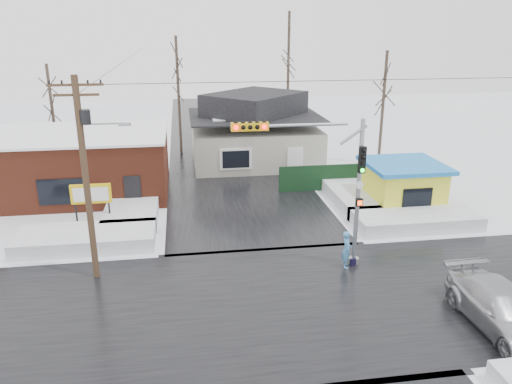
{
  "coord_description": "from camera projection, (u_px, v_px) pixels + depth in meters",
  "views": [
    {
      "loc": [
        -3.84,
        -17.65,
        10.93
      ],
      "look_at": [
        -0.35,
        5.52,
        3.0
      ],
      "focal_mm": 35.0,
      "sensor_mm": 36.0,
      "label": 1
    }
  ],
  "objects": [
    {
      "name": "tree_far_west",
      "position": [
        49.0,
        85.0,
        39.05
      ],
      "size": [
        3.0,
        3.0,
        8.0
      ],
      "color": "#332821",
      "rests_on": "ground"
    },
    {
      "name": "road_ns",
      "position": [
        284.0,
        302.0,
        20.58
      ],
      "size": [
        10.0,
        120.0,
        0.02
      ],
      "primitive_type": "cube",
      "color": "black",
      "rests_on": "ground"
    },
    {
      "name": "car",
      "position": [
        503.0,
        309.0,
        18.63
      ],
      "size": [
        2.33,
        5.56,
        1.6
      ],
      "primitive_type": "imported",
      "rotation": [
        0.0,
        0.0,
        0.02
      ],
      "color": "#AFB1B7",
      "rests_on": "ground"
    },
    {
      "name": "shopping_bag",
      "position": [
        353.0,
        263.0,
        23.64
      ],
      "size": [
        0.3,
        0.19,
        0.35
      ],
      "primitive_type": "cube",
      "rotation": [
        0.0,
        0.0,
        0.26
      ],
      "color": "black",
      "rests_on": "ground"
    },
    {
      "name": "snowbank_nside_e",
      "position": [
        352.0,
        193.0,
        32.68
      ],
      "size": [
        3.0,
        8.0,
        0.8
      ],
      "primitive_type": "cube",
      "color": "white",
      "rests_on": "ground"
    },
    {
      "name": "tree_far_mid",
      "position": [
        289.0,
        40.0,
        44.59
      ],
      "size": [
        3.0,
        3.0,
        12.0
      ],
      "color": "#332821",
      "rests_on": "ground"
    },
    {
      "name": "house",
      "position": [
        255.0,
        131.0,
        40.63
      ],
      "size": [
        10.4,
        8.4,
        5.76
      ],
      "color": "#A9A699",
      "rests_on": "ground"
    },
    {
      "name": "fence",
      "position": [
        336.0,
        177.0,
        34.32
      ],
      "size": [
        8.0,
        0.12,
        1.8
      ],
      "primitive_type": "cube",
      "color": "black",
      "rests_on": "ground"
    },
    {
      "name": "snowbank_nw",
      "position": [
        86.0,
        239.0,
        25.74
      ],
      "size": [
        7.0,
        3.0,
        0.8
      ],
      "primitive_type": "cube",
      "color": "white",
      "rests_on": "ground"
    },
    {
      "name": "snowbank_ne",
      "position": [
        415.0,
        219.0,
        28.27
      ],
      "size": [
        7.0,
        3.0,
        0.8
      ],
      "primitive_type": "cube",
      "color": "white",
      "rests_on": "ground"
    },
    {
      "name": "pedestrian",
      "position": [
        347.0,
        250.0,
        23.29
      ],
      "size": [
        0.58,
        0.74,
        1.81
      ],
      "primitive_type": "imported",
      "rotation": [
        0.0,
        0.0,
        1.34
      ],
      "color": "#4489C0",
      "rests_on": "ground"
    },
    {
      "name": "tree_far_right",
      "position": [
        385.0,
        75.0,
        38.71
      ],
      "size": [
        3.0,
        3.0,
        9.0
      ],
      "color": "#332821",
      "rests_on": "ground"
    },
    {
      "name": "road_ew",
      "position": [
        284.0,
        302.0,
        20.58
      ],
      "size": [
        120.0,
        10.0,
        0.02
      ],
      "primitive_type": "cube",
      "color": "black",
      "rests_on": "ground"
    },
    {
      "name": "snowbank_nside_w",
      "position": [
        134.0,
        204.0,
        30.71
      ],
      "size": [
        3.0,
        8.0,
        0.8
      ],
      "primitive_type": "cube",
      "color": "white",
      "rests_on": "ground"
    },
    {
      "name": "traffic_signal",
      "position": [
        326.0,
        175.0,
        22.24
      ],
      "size": [
        6.05,
        0.68,
        7.0
      ],
      "color": "gray",
      "rests_on": "ground"
    },
    {
      "name": "brick_building",
      "position": [
        76.0,
        163.0,
        33.35
      ],
      "size": [
        12.2,
        8.2,
        4.12
      ],
      "color": "maroon",
      "rests_on": "ground"
    },
    {
      "name": "tree_far_left",
      "position": [
        177.0,
        61.0,
        41.82
      ],
      "size": [
        3.0,
        3.0,
        10.0
      ],
      "color": "#332821",
      "rests_on": "ground"
    },
    {
      "name": "ground",
      "position": [
        284.0,
        303.0,
        20.58
      ],
      "size": [
        120.0,
        120.0,
        0.0
      ],
      "primitive_type": "plane",
      "color": "white",
      "rests_on": "ground"
    },
    {
      "name": "marquee_sign",
      "position": [
        91.0,
        195.0,
        27.59
      ],
      "size": [
        2.2,
        0.21,
        2.55
      ],
      "color": "black",
      "rests_on": "ground"
    },
    {
      "name": "utility_pole",
      "position": [
        86.0,
        168.0,
        21.1
      ],
      "size": [
        3.15,
        0.44,
        9.0
      ],
      "color": "#382619",
      "rests_on": "ground"
    },
    {
      "name": "kiosk",
      "position": [
        403.0,
        185.0,
        30.81
      ],
      "size": [
        4.6,
        4.6,
        2.88
      ],
      "color": "yellow",
      "rests_on": "ground"
    }
  ]
}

